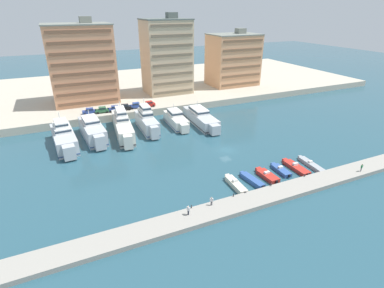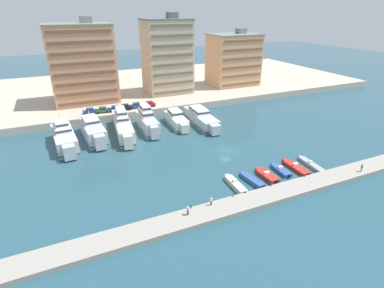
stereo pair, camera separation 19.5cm
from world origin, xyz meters
name	(u,v)px [view 1 (the left image)]	position (x,y,z in m)	size (l,w,h in m)	color
ground_plane	(226,150)	(0.00, 0.00, 0.00)	(400.00, 400.00, 0.00)	#285160
quay_promenade	(147,86)	(0.00, 66.58, 1.13)	(180.00, 70.00, 2.26)	#BCB29E
pier_dock	(283,192)	(0.00, -20.95, 0.43)	(120.00, 4.59, 0.86)	#9E998E
yacht_silver_far_left	(64,138)	(-35.75, 18.51, 2.40)	(5.89, 18.69, 8.23)	silver
yacht_silver_left	(93,131)	(-28.58, 20.58, 2.33)	(5.68, 18.17, 7.30)	silver
yacht_ivory_mid_left	(123,125)	(-20.67, 20.56, 2.54)	(5.93, 22.75, 8.55)	silver
yacht_silver_center_left	(147,121)	(-13.78, 20.61, 2.60)	(4.21, 16.33, 8.81)	silver
yacht_ivory_center	(176,120)	(-4.91, 20.68, 1.78)	(4.55, 15.18, 6.22)	silver
yacht_silver_center_right	(201,118)	(2.27, 18.83, 1.85)	(5.44, 20.51, 6.30)	silver
motorboat_cream_far_left	(236,185)	(-6.80, -15.24, 0.52)	(1.87, 7.34, 1.51)	beige
motorboat_blue_left	(252,180)	(-2.88, -15.12, 0.46)	(2.13, 6.82, 0.92)	#33569E
motorboat_red_mid_left	(267,175)	(0.99, -14.88, 0.47)	(2.31, 6.35, 1.30)	red
motorboat_blue_center_left	(281,170)	(5.06, -14.21, 0.43)	(2.06, 6.06, 1.26)	#33569E
motorboat_red_center	(296,167)	(8.84, -14.57, 0.43)	(2.18, 7.81, 1.36)	red
motorboat_grey_center_right	(311,165)	(12.78, -15.03, 0.41)	(2.15, 8.24, 1.18)	#9EA3A8
car_blue_far_left	(89,111)	(-27.46, 35.11, 3.24)	(4.24, 2.21, 1.80)	#28428E
car_green_left	(102,110)	(-23.78, 34.74, 3.24)	(4.24, 2.21, 1.80)	#2D6642
car_blue_mid_left	(115,108)	(-19.98, 34.44, 3.24)	(4.24, 2.23, 1.80)	#28428E
car_black_center_left	(125,107)	(-16.80, 34.61, 3.24)	(4.25, 2.24, 1.80)	black
car_blue_center	(136,105)	(-13.13, 35.00, 3.24)	(4.14, 2.00, 1.80)	#28428E
car_red_center_right	(149,104)	(-8.87, 34.76, 3.24)	(4.11, 1.95, 1.80)	red
apartment_block_far_left	(82,64)	(-26.47, 50.25, 14.87)	(20.79, 15.21, 27.12)	tan
apartment_block_left	(167,57)	(3.36, 50.17, 15.38)	(16.62, 13.33, 28.12)	#C6AD89
apartment_block_mid_left	(233,60)	(32.37, 50.79, 12.39)	(19.48, 14.11, 22.15)	tan
pedestrian_near_edge	(188,209)	(-19.07, -20.32, 1.91)	(0.38, 0.65, 1.76)	#282D3D
pedestrian_mid_deck	(362,167)	(19.30, -22.06, 1.87)	(0.65, 0.32, 1.71)	#4C515B
pedestrian_far_side	(212,200)	(-14.39, -19.57, 1.82)	(0.52, 0.44, 1.62)	#282D3D
bollard_west	(191,206)	(-17.87, -18.90, 1.19)	(0.20, 0.20, 0.61)	#2D2D33
bollard_west_mid	(234,195)	(-9.55, -18.90, 1.19)	(0.20, 0.20, 0.61)	#2D2D33
bollard_east_mid	(271,184)	(-1.23, -18.90, 1.19)	(0.20, 0.20, 0.61)	#2D2D33
bollard_east	(305,175)	(7.09, -18.90, 1.19)	(0.20, 0.20, 0.61)	#2D2D33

